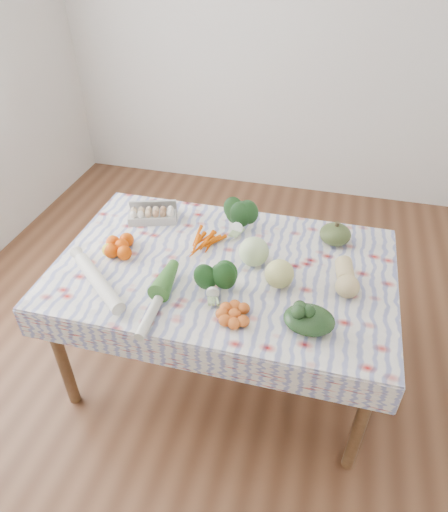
# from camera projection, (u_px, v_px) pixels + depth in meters

# --- Properties ---
(ground) EXTENTS (4.50, 4.50, 0.00)m
(ground) POSITION_uv_depth(u_px,v_px,m) (224.00, 364.00, 2.72)
(ground) COLOR #57331E
(ground) RESTS_ON ground
(wall_back) EXTENTS (4.00, 0.04, 2.80)m
(wall_back) POSITION_uv_depth(u_px,v_px,m) (296.00, 29.00, 3.59)
(wall_back) COLOR white
(wall_back) RESTS_ON ground
(dining_table) EXTENTS (1.60, 1.00, 0.75)m
(dining_table) POSITION_uv_depth(u_px,v_px,m) (224.00, 278.00, 2.31)
(dining_table) COLOR brown
(dining_table) RESTS_ON ground
(tablecloth) EXTENTS (1.66, 1.06, 0.01)m
(tablecloth) POSITION_uv_depth(u_px,v_px,m) (224.00, 266.00, 2.26)
(tablecloth) COLOR white
(tablecloth) RESTS_ON dining_table
(egg_carton) EXTENTS (0.29, 0.18, 0.07)m
(egg_carton) POSITION_uv_depth(u_px,v_px,m) (153.00, 216.00, 2.55)
(egg_carton) COLOR #B9B8B3
(egg_carton) RESTS_ON tablecloth
(carrot_bunch) EXTENTS (0.23, 0.22, 0.04)m
(carrot_bunch) POSITION_uv_depth(u_px,v_px,m) (205.00, 246.00, 2.36)
(carrot_bunch) COLOR #EE5900
(carrot_bunch) RESTS_ON tablecloth
(kale_bunch) EXTENTS (0.19, 0.18, 0.15)m
(kale_bunch) POSITION_uv_depth(u_px,v_px,m) (241.00, 218.00, 2.46)
(kale_bunch) COLOR #163715
(kale_bunch) RESTS_ON tablecloth
(kabocha_squash) EXTENTS (0.20, 0.20, 0.11)m
(kabocha_squash) POSITION_uv_depth(u_px,v_px,m) (335.00, 234.00, 2.38)
(kabocha_squash) COLOR #47582B
(kabocha_squash) RESTS_ON tablecloth
(cabbage) EXTENTS (0.18, 0.18, 0.15)m
(cabbage) POSITION_uv_depth(u_px,v_px,m) (254.00, 252.00, 2.22)
(cabbage) COLOR #BFDC96
(cabbage) RESTS_ON tablecloth
(butternut_squash) EXTENTS (0.14, 0.25, 0.11)m
(butternut_squash) POSITION_uv_depth(u_px,v_px,m) (346.00, 276.00, 2.11)
(butternut_squash) COLOR tan
(butternut_squash) RESTS_ON tablecloth
(orange_cluster) EXTENTS (0.30, 0.30, 0.08)m
(orange_cluster) POSITION_uv_depth(u_px,v_px,m) (122.00, 246.00, 2.32)
(orange_cluster) COLOR #E34B04
(orange_cluster) RESTS_ON tablecloth
(broccoli) EXTENTS (0.18, 0.18, 0.11)m
(broccoli) POSITION_uv_depth(u_px,v_px,m) (213.00, 283.00, 2.07)
(broccoli) COLOR #194818
(broccoli) RESTS_ON tablecloth
(mandarin_cluster) EXTENTS (0.22, 0.22, 0.06)m
(mandarin_cluster) POSITION_uv_depth(u_px,v_px,m) (234.00, 314.00, 1.95)
(mandarin_cluster) COLOR #D35C1D
(mandarin_cluster) RESTS_ON tablecloth
(grapefruit) EXTENTS (0.16, 0.16, 0.14)m
(grapefruit) POSITION_uv_depth(u_px,v_px,m) (279.00, 274.00, 2.10)
(grapefruit) COLOR #CCCB6F
(grapefruit) RESTS_ON tablecloth
(spinach_bag) EXTENTS (0.24, 0.21, 0.09)m
(spinach_bag) POSITION_uv_depth(u_px,v_px,m) (309.00, 320.00, 1.90)
(spinach_bag) COLOR black
(spinach_bag) RESTS_ON tablecloth
(daikon) EXTENTS (0.39, 0.34, 0.07)m
(daikon) POSITION_uv_depth(u_px,v_px,m) (99.00, 282.00, 2.11)
(daikon) COLOR white
(daikon) RESTS_ON tablecloth
(leek) EXTENTS (0.06, 0.45, 0.05)m
(leek) POSITION_uv_depth(u_px,v_px,m) (158.00, 300.00, 2.02)
(leek) COLOR beige
(leek) RESTS_ON tablecloth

